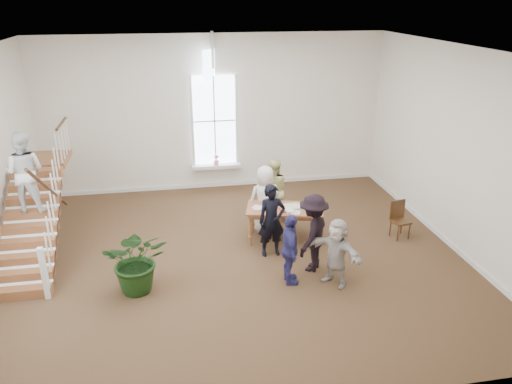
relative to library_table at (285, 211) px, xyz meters
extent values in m
plane|color=#422D19|center=(-1.23, -0.64, -0.74)|extent=(10.00, 10.00, 0.00)
plane|color=white|center=(-1.23, 3.86, 1.51)|extent=(10.00, 0.00, 10.00)
plane|color=white|center=(-1.23, -5.14, 1.51)|extent=(10.00, 0.00, 10.00)
plane|color=white|center=(3.77, -0.64, 1.51)|extent=(0.00, 9.00, 9.00)
plane|color=white|center=(-1.23, -0.64, 3.76)|extent=(10.00, 10.00, 0.00)
cube|color=white|center=(-1.23, 3.68, -0.04)|extent=(1.45, 0.28, 0.10)
plane|color=white|center=(-1.23, 3.80, 1.31)|extent=(2.60, 0.00, 2.60)
plane|color=white|center=(-1.23, 3.80, 2.91)|extent=(0.60, 0.60, 0.85)
cube|color=white|center=(-1.23, 3.83, -0.68)|extent=(10.00, 0.04, 0.12)
imported|color=pink|center=(-1.23, 3.65, 0.16)|extent=(0.17, 0.17, 0.30)
cube|color=brown|center=(-5.58, -1.44, -0.64)|extent=(1.10, 0.30, 0.20)
cube|color=brown|center=(-5.58, -1.14, -0.44)|extent=(1.10, 0.30, 0.20)
cube|color=brown|center=(-5.58, -0.84, -0.24)|extent=(1.10, 0.30, 0.20)
cube|color=brown|center=(-5.58, -0.54, -0.04)|extent=(1.10, 0.30, 0.20)
cube|color=brown|center=(-5.58, -0.24, 0.16)|extent=(1.10, 0.30, 0.20)
cube|color=brown|center=(-5.58, 0.06, 0.36)|extent=(1.10, 0.30, 0.20)
cube|color=brown|center=(-5.58, 0.36, 0.56)|extent=(1.10, 0.30, 0.20)
cube|color=brown|center=(-5.58, 0.66, 0.76)|extent=(1.10, 0.30, 0.20)
cube|color=brown|center=(-5.58, 0.96, 0.96)|extent=(1.10, 0.30, 0.20)
cube|color=brown|center=(-5.58, 1.86, 1.00)|extent=(1.10, 1.20, 0.12)
cube|color=white|center=(-5.09, -1.59, -0.19)|extent=(0.10, 0.10, 1.10)
cylinder|color=#34210E|center=(-5.08, -0.24, 1.01)|extent=(0.07, 2.74, 1.86)
imported|color=silver|center=(-5.58, 0.06, 1.32)|extent=(0.94, 0.79, 1.72)
cube|color=brown|center=(-0.01, 0.00, 0.06)|extent=(1.94, 1.29, 0.05)
cube|color=brown|center=(-0.01, 0.00, -0.01)|extent=(1.79, 1.15, 0.10)
cylinder|color=brown|center=(-0.85, -0.14, -0.36)|extent=(0.07, 0.07, 0.78)
cylinder|color=brown|center=(0.67, -0.52, -0.36)|extent=(0.07, 0.07, 0.78)
cylinder|color=brown|center=(-0.69, 0.53, -0.36)|extent=(0.07, 0.07, 0.78)
cylinder|color=brown|center=(0.84, 0.14, -0.36)|extent=(0.07, 0.07, 0.78)
cube|color=silver|center=(0.44, -0.10, 0.11)|extent=(0.22, 0.32, 0.04)
cube|color=beige|center=(0.11, 0.05, 0.10)|extent=(0.23, 0.27, 0.03)
cube|color=tan|center=(0.30, 0.09, 0.11)|extent=(0.24, 0.23, 0.04)
cube|color=silver|center=(-0.66, 0.05, 0.10)|extent=(0.17, 0.24, 0.03)
cube|color=#4C5972|center=(0.55, -0.10, 0.11)|extent=(0.28, 0.25, 0.05)
cube|color=maroon|center=(-0.05, -0.15, 0.10)|extent=(0.23, 0.27, 0.03)
cube|color=white|center=(0.05, -0.19, 0.11)|extent=(0.20, 0.30, 0.04)
cube|color=#BFB299|center=(-0.39, 0.30, 0.11)|extent=(0.22, 0.33, 0.04)
cube|color=silver|center=(0.18, -0.34, 0.10)|extent=(0.27, 0.28, 0.02)
cube|color=beige|center=(0.27, -0.08, 0.12)|extent=(0.26, 0.30, 0.06)
cube|color=tan|center=(0.08, -0.26, 0.10)|extent=(0.26, 0.26, 0.03)
cube|color=silver|center=(-0.63, 0.11, 0.10)|extent=(0.32, 0.32, 0.02)
imported|color=black|center=(-0.46, -0.65, 0.09)|extent=(0.63, 0.44, 1.68)
imported|color=silver|center=(-0.36, 0.60, 0.09)|extent=(0.85, 0.59, 1.67)
imported|color=#DAD688|center=(-0.06, 1.10, 0.10)|extent=(0.83, 0.66, 1.68)
imported|color=navy|center=(-0.34, -1.87, 0.01)|extent=(0.41, 0.90, 1.50)
imported|color=black|center=(0.26, -1.42, 0.11)|extent=(1.16, 1.26, 1.70)
imported|color=#BDB2AA|center=(0.56, -2.07, -0.03)|extent=(1.12, 1.32, 1.43)
imported|color=black|center=(-3.34, -1.61, -0.06)|extent=(1.24, 1.08, 1.36)
cube|color=#34210E|center=(2.77, -0.38, -0.32)|extent=(0.45, 0.45, 0.05)
cube|color=#34210E|center=(2.74, -0.20, -0.07)|extent=(0.39, 0.10, 0.47)
cylinder|color=#34210E|center=(2.64, -0.56, -0.54)|extent=(0.04, 0.04, 0.41)
cylinder|color=#34210E|center=(2.95, -0.51, -0.54)|extent=(0.04, 0.04, 0.41)
cylinder|color=#34210E|center=(2.58, -0.25, -0.54)|extent=(0.04, 0.04, 0.41)
cylinder|color=#34210E|center=(2.90, -0.19, -0.54)|extent=(0.04, 0.04, 0.41)
camera|label=1|loc=(-2.58, -10.42, 4.79)|focal=35.00mm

